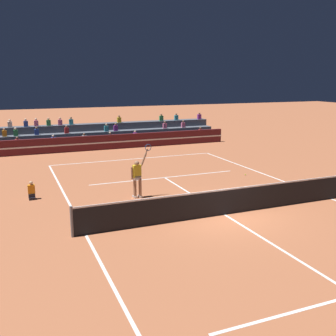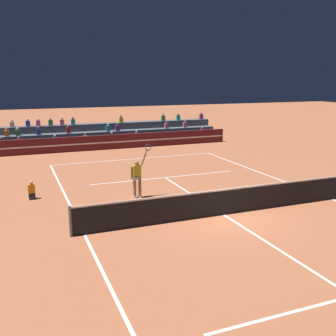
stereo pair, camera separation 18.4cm
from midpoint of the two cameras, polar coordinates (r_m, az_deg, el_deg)
ground_plane at (r=15.86m, az=8.41°, el=-6.73°), size 120.00×120.00×0.00m
court_lines at (r=15.86m, az=8.41°, el=-6.72°), size 11.10×23.90×0.01m
tennis_net at (r=15.68m, az=8.47°, el=-4.86°), size 12.00×0.10×1.10m
sponsor_banner_wall at (r=30.36m, az=-6.96°, el=3.84°), size 18.00×0.26×1.10m
bleacher_stand at (r=32.77m, az=-8.15°, el=4.65°), size 18.14×2.85×2.28m
ball_kid_courtside at (r=18.58m, az=-18.90°, el=-3.29°), size 0.30×0.36×0.84m
tennis_player at (r=17.65m, az=-4.20°, el=-1.24°), size 1.06×0.33×2.47m
tennis_ball at (r=22.33m, az=11.49°, el=-0.96°), size 0.07×0.07×0.07m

